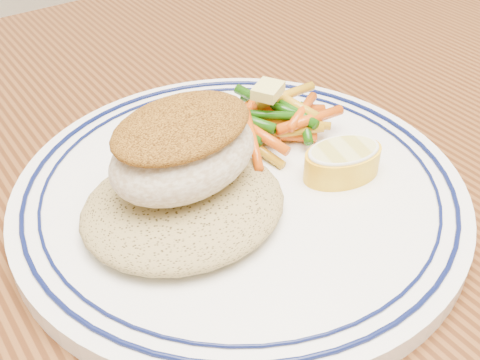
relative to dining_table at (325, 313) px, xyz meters
name	(u,v)px	position (x,y,z in m)	size (l,w,h in m)	color
dining_table	(325,313)	(0.00, 0.00, 0.00)	(1.50, 0.90, 0.75)	#45220D
plate	(240,193)	(-0.05, 0.05, 0.11)	(0.30, 0.30, 0.02)	white
rice_pilaf	(183,202)	(-0.09, 0.04, 0.12)	(0.13, 0.11, 0.02)	#96814B
fish_fillet	(183,148)	(-0.08, 0.05, 0.15)	(0.11, 0.09, 0.05)	beige
vegetable_pile	(269,117)	(0.01, 0.09, 0.13)	(0.10, 0.10, 0.03)	#C08814
butter_pat	(268,90)	(0.01, 0.09, 0.15)	(0.02, 0.02, 0.01)	#EDE374
lemon_wedge	(343,160)	(0.02, 0.02, 0.12)	(0.06, 0.06, 0.02)	yellow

